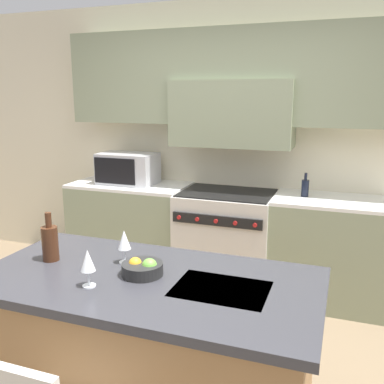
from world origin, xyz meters
name	(u,v)px	position (x,y,z in m)	size (l,w,h in m)	color
back_cabinetry	(236,120)	(0.00, 1.99, 1.58)	(10.00, 0.46, 2.70)	beige
back_counter	(227,239)	(0.00, 1.74, 0.47)	(3.22, 0.62, 0.94)	gray
range_stove	(226,240)	(0.00, 1.72, 0.47)	(0.87, 0.70, 0.94)	beige
microwave	(128,168)	(-1.04, 1.74, 1.10)	(0.56, 0.37, 0.31)	#B7B7BC
kitchen_island	(148,360)	(0.12, -0.24, 0.47)	(1.72, 0.87, 0.94)	olive
wine_bottle	(50,242)	(-0.47, -0.21, 1.04)	(0.09, 0.09, 0.27)	#422314
wine_glass_near	(88,262)	(-0.09, -0.43, 1.06)	(0.07, 0.07, 0.18)	white
wine_glass_far	(124,241)	(-0.07, -0.11, 1.06)	(0.07, 0.07, 0.18)	white
fruit_bowl	(143,268)	(0.09, -0.22, 0.97)	(0.21, 0.21, 0.09)	black
oil_bottle_on_counter	(305,188)	(0.69, 1.76, 1.02)	(0.06, 0.06, 0.21)	black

